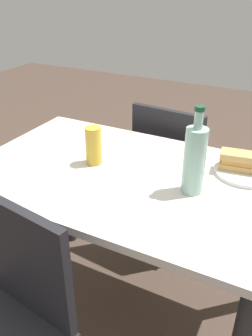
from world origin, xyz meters
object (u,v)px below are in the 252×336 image
at_px(chair_near, 6,321).
at_px(baguette_sandwich_near, 247,162).
at_px(beer_glass, 94,146).
at_px(plate_near, 245,172).
at_px(chair_far, 173,169).
at_px(dining_table, 126,199).
at_px(water_bottle, 195,159).
at_px(knife_near, 244,163).

xyz_separation_m(chair_near, baguette_sandwich_near, (0.53, 0.77, 0.32)).
bearing_deg(beer_glass, plate_near, 18.67).
bearing_deg(chair_near, beer_glass, 92.72).
relative_size(chair_far, baguette_sandwich_near, 4.15).
bearing_deg(beer_glass, chair_near, -87.28).
distance_m(dining_table, chair_near, 0.60).
height_order(chair_far, water_bottle, water_bottle).
height_order(dining_table, plate_near, plate_near).
xyz_separation_m(dining_table, knife_near, (0.39, 0.25, 0.14)).
height_order(baguette_sandwich_near, knife_near, baguette_sandwich_near).
height_order(dining_table, baguette_sandwich_near, baguette_sandwich_near).
bearing_deg(beer_glass, baguette_sandwich_near, 18.67).
distance_m(chair_far, knife_near, 0.58).
height_order(knife_near, beer_glass, beer_glass).
height_order(plate_near, beer_glass, beer_glass).
relative_size(knife_near, beer_glass, 1.15).
xyz_separation_m(baguette_sandwich_near, knife_near, (-0.02, 0.05, -0.03)).
bearing_deg(baguette_sandwich_near, beer_glass, -161.33).
relative_size(chair_near, water_bottle, 2.79).
height_order(chair_far, chair_near, same).
bearing_deg(dining_table, beer_glass, 175.20).
bearing_deg(knife_near, baguette_sandwich_near, -69.39).
bearing_deg(chair_far, baguette_sandwich_near, -41.75).
distance_m(dining_table, baguette_sandwich_near, 0.48).
xyz_separation_m(chair_far, beer_glass, (-0.14, -0.56, 0.34)).
bearing_deg(dining_table, baguette_sandwich_near, 26.24).
bearing_deg(baguette_sandwich_near, water_bottle, -124.33).
relative_size(dining_table, plate_near, 5.11).
height_order(chair_near, water_bottle, water_bottle).
xyz_separation_m(water_bottle, beer_glass, (-0.41, 0.02, -0.05)).
xyz_separation_m(chair_near, plate_near, (0.53, 0.77, 0.27)).
bearing_deg(knife_near, chair_near, -121.90).
height_order(dining_table, beer_glass, beer_glass).
bearing_deg(beer_glass, chair_far, 75.68).
bearing_deg(plate_near, dining_table, -153.76).
xyz_separation_m(plate_near, baguette_sandwich_near, (0.00, 0.00, 0.04)).
bearing_deg(dining_table, chair_far, 90.73).
height_order(chair_near, knife_near, chair_near).
bearing_deg(water_bottle, chair_far, 114.90).
relative_size(plate_near, baguette_sandwich_near, 1.12).
height_order(chair_far, plate_near, chair_far).
relative_size(dining_table, chair_near, 1.38).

